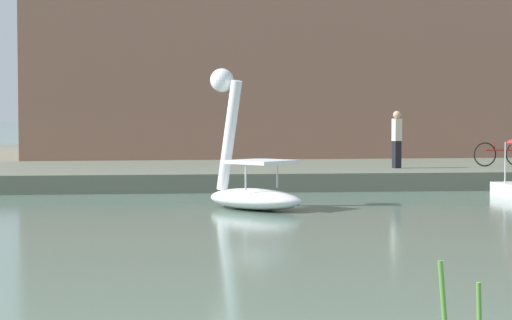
{
  "coord_description": "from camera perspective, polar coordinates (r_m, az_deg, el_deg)",
  "views": [
    {
      "loc": [
        -2.89,
        -5.29,
        2.16
      ],
      "look_at": [
        -0.29,
        18.22,
        1.01
      ],
      "focal_mm": 67.95,
      "sensor_mm": 36.0,
      "label": 1
    }
  ],
  "objects": [
    {
      "name": "apartment_block",
      "position": [
        41.72,
        2.69,
        7.93
      ],
      "size": [
        22.9,
        14.65,
        10.78
      ],
      "primitive_type": "cube",
      "rotation": [
        0.0,
        0.0,
        0.04
      ],
      "color": "#996B56",
      "rests_on": "shore_bank_far"
    },
    {
      "name": "bicycle_parked",
      "position": [
        30.84,
        14.22,
        0.34
      ],
      "size": [
        1.8,
        0.19,
        0.76
      ],
      "color": "black",
      "rests_on": "shore_bank_far"
    },
    {
      "name": "shore_bank_far",
      "position": [
        38.87,
        -2.04,
        -0.02
      ],
      "size": [
        132.15,
        25.63,
        0.51
      ],
      "primitive_type": "cube",
      "color": "#5B6051",
      "rests_on": "ground_plane"
    },
    {
      "name": "person_on_path",
      "position": [
        29.2,
        8.29,
        1.29
      ],
      "size": [
        0.29,
        0.28,
        1.71
      ],
      "color": "black",
      "rests_on": "shore_bank_far"
    },
    {
      "name": "swan_boat",
      "position": [
        21.76,
        -0.36,
        -1.17
      ],
      "size": [
        2.62,
        2.74,
        3.18
      ],
      "color": "white",
      "rests_on": "ground_plane"
    }
  ]
}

